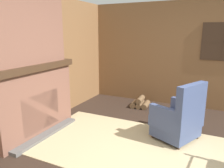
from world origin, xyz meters
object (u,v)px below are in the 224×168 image
object	(u,v)px
oil_lamp_vase	(7,62)
decorative_plate_on_mantel	(25,56)
firewood_stack	(140,103)
storage_case	(52,56)
armchair	(179,119)

from	to	relation	value
oil_lamp_vase	decorative_plate_on_mantel	size ratio (longest dim) A/B	0.84
firewood_stack	storage_case	size ratio (longest dim) A/B	1.65
armchair	firewood_stack	size ratio (longest dim) A/B	2.28
armchair	oil_lamp_vase	xyz separation A→B (m)	(-2.39, -1.26, 0.98)
armchair	firewood_stack	bearing A→B (deg)	-25.33
firewood_stack	oil_lamp_vase	size ratio (longest dim) A/B	1.92
armchair	firewood_stack	distance (m)	1.73
oil_lamp_vase	decorative_plate_on_mantel	bearing A→B (deg)	92.93
firewood_stack	oil_lamp_vase	bearing A→B (deg)	-116.67
firewood_stack	storage_case	distance (m)	2.36
firewood_stack	oil_lamp_vase	distance (m)	3.14
oil_lamp_vase	storage_case	xyz separation A→B (m)	(0.00, 1.03, -0.02)
oil_lamp_vase	storage_case	size ratio (longest dim) A/B	0.86
firewood_stack	decorative_plate_on_mantel	distance (m)	2.86
storage_case	decorative_plate_on_mantel	bearing A→B (deg)	-91.80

